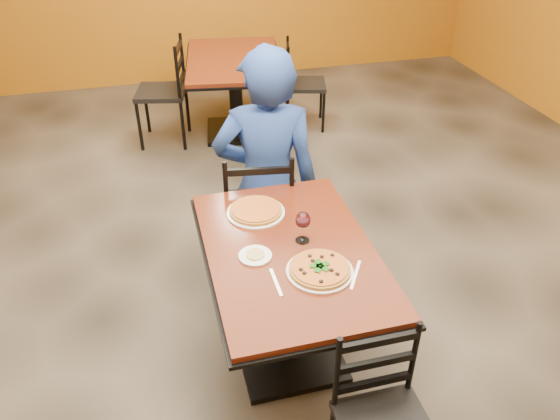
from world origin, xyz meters
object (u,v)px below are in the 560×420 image
object	(u,v)px
table_main	(290,280)
plate_main	(320,271)
chair_main_far	(258,211)
pizza_far	(256,210)
side_plate	(255,256)
chair_second_left	(161,93)
plate_far	(256,212)
wine_glass	(303,226)
table_second	(235,78)
chair_second_right	(305,85)
diner	(266,156)
pizza_main	(320,269)

from	to	relation	value
table_main	plate_main	size ratio (longest dim) A/B	3.97
chair_main_far	pizza_far	xyz separation A→B (m)	(-0.10, -0.44, 0.31)
plate_main	side_plate	xyz separation A→B (m)	(-0.26, 0.19, 0.00)
chair_main_far	chair_second_left	xyz separation A→B (m)	(-0.44, 2.10, 0.02)
chair_main_far	chair_second_left	world-z (taller)	chair_second_left
plate_far	pizza_far	bearing A→B (deg)	0.00
chair_main_far	wine_glass	xyz separation A→B (m)	(0.07, -0.74, 0.38)
chair_second_left	side_plate	distance (m)	2.93
plate_main	side_plate	distance (m)	0.32
chair_second_left	plate_far	distance (m)	2.58
plate_far	side_plate	xyz separation A→B (m)	(-0.08, -0.36, 0.00)
table_second	pizza_far	world-z (taller)	pizza_far
wine_glass	pizza_far	bearing A→B (deg)	120.13
chair_main_far	side_plate	world-z (taller)	chair_main_far
plate_main	plate_far	distance (m)	0.57
chair_second_right	side_plate	distance (m)	3.14
diner	pizza_far	bearing A→B (deg)	82.93
chair_second_right	pizza_far	world-z (taller)	chair_second_right
diner	pizza_main	size ratio (longest dim) A/B	5.10
chair_second_right	plate_main	distance (m)	3.23
plate_main	table_second	bearing A→B (deg)	86.67
plate_far	wine_glass	world-z (taller)	wine_glass
diner	side_plate	distance (m)	1.06
table_main	table_second	world-z (taller)	same
table_second	plate_main	bearing A→B (deg)	-93.33
pizza_main	plate_far	xyz separation A→B (m)	(-0.18, 0.55, -0.02)
chair_main_far	chair_second_right	distance (m)	2.30
table_second	pizza_far	bearing A→B (deg)	-98.03
diner	chair_second_right	bearing A→B (deg)	-103.01
chair_second_right	plate_main	bearing A→B (deg)	178.45
chair_second_left	pizza_far	bearing A→B (deg)	20.15
plate_main	diner	bearing A→B (deg)	88.25
pizza_far	wine_glass	bearing A→B (deg)	-59.87
table_second	chair_main_far	bearing A→B (deg)	-96.91
pizza_main	chair_main_far	bearing A→B (deg)	94.31
pizza_main	wine_glass	xyz separation A→B (m)	(-0.01, 0.25, 0.07)
pizza_far	plate_main	bearing A→B (deg)	-71.85
table_main	plate_main	world-z (taller)	plate_main
plate_main	wine_glass	size ratio (longest dim) A/B	1.72
chair_second_right	pizza_main	xyz separation A→B (m)	(-0.88, -3.09, 0.34)
table_main	chair_second_left	xyz separation A→B (m)	(-0.43, 2.89, -0.07)
chair_second_left	plate_main	xyz separation A→B (m)	(0.52, -3.09, 0.27)
pizza_main	wine_glass	distance (m)	0.26
plate_far	wine_glass	size ratio (longest dim) A/B	1.72
pizza_main	wine_glass	bearing A→B (deg)	91.83
plate_main	pizza_main	size ratio (longest dim) A/B	1.09
chair_main_far	pizza_main	distance (m)	1.04
table_second	wine_glass	xyz separation A→B (m)	(-0.19, -2.84, 0.28)
chair_main_far	diner	distance (m)	0.36
table_main	chair_second_right	bearing A→B (deg)	71.64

